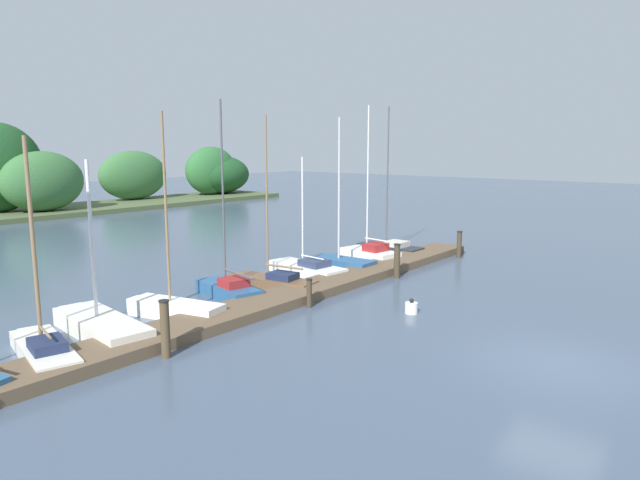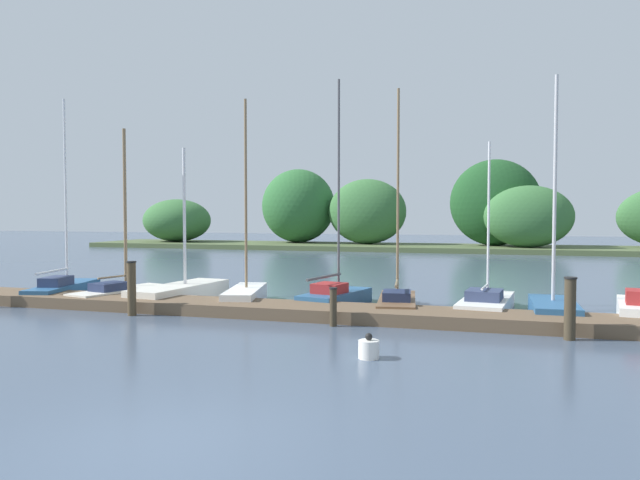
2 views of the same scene
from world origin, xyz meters
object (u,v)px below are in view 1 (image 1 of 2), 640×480
at_px(sailboat_1, 43,346).
at_px(sailboat_9, 389,247).
at_px(sailboat_6, 306,268).
at_px(mooring_piling_2, 309,293).
at_px(sailboat_3, 172,307).
at_px(sailboat_4, 227,287).
at_px(sailboat_7, 340,261).
at_px(channel_buoy_0, 411,308).
at_px(mooring_piling_4, 459,244).
at_px(mooring_piling_1, 165,329).
at_px(sailboat_5, 271,280).
at_px(mooring_piling_3, 397,261).
at_px(sailboat_8, 369,253).
at_px(sailboat_2, 99,324).

height_order(sailboat_1, sailboat_9, sailboat_9).
xyz_separation_m(sailboat_6, mooring_piling_2, (-3.86, -3.44, 0.23)).
xyz_separation_m(sailboat_3, sailboat_4, (2.92, 0.55, -0.00)).
relative_size(sailboat_6, sailboat_7, 0.75).
bearing_deg(sailboat_6, sailboat_1, 101.31).
height_order(mooring_piling_2, channel_buoy_0, mooring_piling_2).
bearing_deg(mooring_piling_4, mooring_piling_2, 179.04).
relative_size(sailboat_7, mooring_piling_1, 4.31).
xyz_separation_m(sailboat_5, sailboat_7, (4.46, -0.10, 0.04)).
bearing_deg(mooring_piling_2, sailboat_9, 17.17).
distance_m(sailboat_9, mooring_piling_3, 5.70).
height_order(sailboat_7, sailboat_8, sailboat_8).
distance_m(sailboat_9, channel_buoy_0, 10.87).
bearing_deg(sailboat_2, sailboat_5, -83.98).
relative_size(sailboat_6, mooring_piling_4, 3.78).
bearing_deg(sailboat_3, channel_buoy_0, -151.65).
height_order(sailboat_5, sailboat_8, sailboat_8).
xyz_separation_m(sailboat_1, sailboat_2, (1.98, 0.64, -0.02)).
xyz_separation_m(sailboat_3, sailboat_8, (11.77, 0.10, 0.03)).
distance_m(mooring_piling_1, channel_buoy_0, 8.31).
relative_size(sailboat_1, mooring_piling_1, 3.69).
bearing_deg(mooring_piling_4, sailboat_5, 162.96).
bearing_deg(sailboat_8, sailboat_2, 98.25).
xyz_separation_m(sailboat_9, channel_buoy_0, (-8.80, -6.38, -0.12)).
bearing_deg(channel_buoy_0, sailboat_2, 141.28).
height_order(sailboat_6, sailboat_7, sailboat_7).
relative_size(mooring_piling_2, mooring_piling_3, 0.69).
bearing_deg(sailboat_6, mooring_piling_2, 138.28).
distance_m(sailboat_3, mooring_piling_3, 9.94).
relative_size(sailboat_2, mooring_piling_3, 3.52).
bearing_deg(channel_buoy_0, mooring_piling_1, 158.05).
height_order(sailboat_6, sailboat_8, sailboat_8).
relative_size(sailboat_1, sailboat_2, 1.12).
height_order(sailboat_7, mooring_piling_2, sailboat_7).
bearing_deg(sailboat_5, sailboat_3, 84.65).
bearing_deg(sailboat_6, sailboat_8, -90.82).
bearing_deg(mooring_piling_4, sailboat_1, 172.39).
bearing_deg(mooring_piling_1, mooring_piling_3, -0.05).
relative_size(sailboat_3, sailboat_4, 0.92).
xyz_separation_m(mooring_piling_3, mooring_piling_4, (5.85, -0.12, -0.06)).
bearing_deg(sailboat_6, sailboat_5, 106.20).
xyz_separation_m(sailboat_4, sailboat_7, (6.49, -0.45, 0.01)).
bearing_deg(mooring_piling_1, sailboat_1, 129.66).
bearing_deg(sailboat_1, mooring_piling_4, -83.84).
xyz_separation_m(sailboat_1, sailboat_6, (12.03, 0.99, -0.05)).
distance_m(sailboat_1, mooring_piling_2, 8.53).
relative_size(sailboat_1, mooring_piling_3, 3.96).
distance_m(sailboat_6, mooring_piling_2, 5.18).
bearing_deg(sailboat_1, mooring_piling_2, -92.93).
distance_m(sailboat_4, mooring_piling_4, 12.93).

